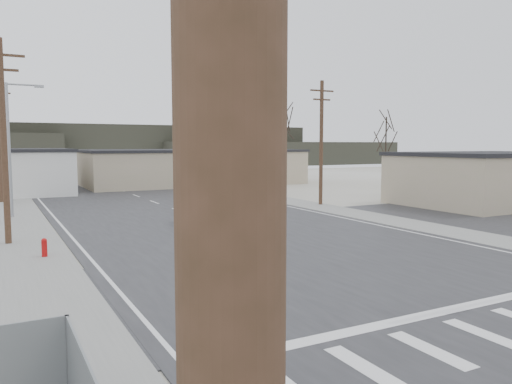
# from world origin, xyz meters

# --- Properties ---
(ground) EXTENTS (140.00, 140.00, 0.00)m
(ground) POSITION_xyz_m (0.00, 0.00, 0.00)
(ground) COLOR silver
(ground) RESTS_ON ground
(main_road) EXTENTS (18.00, 110.00, 0.05)m
(main_road) POSITION_xyz_m (0.00, 15.00, 0.02)
(main_road) COLOR #272729
(main_road) RESTS_ON ground
(cross_road) EXTENTS (90.00, 10.00, 0.04)m
(cross_road) POSITION_xyz_m (0.00, 0.00, 0.02)
(cross_road) COLOR #272729
(cross_road) RESTS_ON ground
(sidewalk_left) EXTENTS (3.00, 90.00, 0.06)m
(sidewalk_left) POSITION_xyz_m (-10.60, 20.00, 0.03)
(sidewalk_left) COLOR gray
(sidewalk_left) RESTS_ON ground
(sidewalk_right) EXTENTS (3.00, 90.00, 0.06)m
(sidewalk_right) POSITION_xyz_m (10.60, 20.00, 0.03)
(sidewalk_right) COLOR gray
(sidewalk_right) RESTS_ON ground
(fire_hydrant) EXTENTS (0.24, 0.24, 0.87)m
(fire_hydrant) POSITION_xyz_m (-10.20, 8.00, 0.45)
(fire_hydrant) COLOR #A50C0C
(fire_hydrant) RESTS_ON ground
(building_right_far) EXTENTS (26.30, 14.30, 4.30)m
(building_right_far) POSITION_xyz_m (10.00, 44.00, 2.15)
(building_right_far) COLOR tan
(building_right_far) RESTS_ON ground
(building_lot) EXTENTS (14.30, 10.30, 4.30)m
(building_lot) POSITION_xyz_m (24.00, 12.00, 2.16)
(building_lot) COLOR tan
(building_lot) RESTS_ON ground
(upole_left_a) EXTENTS (2.20, 0.30, 10.00)m
(upole_left_a) POSITION_xyz_m (-11.50, -14.00, 5.22)
(upole_left_a) COLOR #4C3223
(upole_left_a) RESTS_ON ground
(upole_left_b) EXTENTS (2.20, 0.30, 10.00)m
(upole_left_b) POSITION_xyz_m (-11.50, 12.00, 5.22)
(upole_left_b) COLOR #4C3223
(upole_left_b) RESTS_ON ground
(upole_right_a) EXTENTS (2.20, 0.30, 10.00)m
(upole_right_a) POSITION_xyz_m (11.50, 18.00, 5.22)
(upole_right_a) COLOR #4C3223
(upole_right_a) RESTS_ON ground
(upole_right_b) EXTENTS (2.20, 0.30, 10.00)m
(upole_right_b) POSITION_xyz_m (11.50, 40.00, 5.22)
(upole_right_b) COLOR #4C3223
(upole_right_b) RESTS_ON ground
(streetlight_main) EXTENTS (2.40, 0.25, 9.00)m
(streetlight_main) POSITION_xyz_m (-10.80, 22.00, 5.09)
(streetlight_main) COLOR gray
(streetlight_main) RESTS_ON ground
(tree_right_mid) EXTENTS (3.74, 3.74, 8.33)m
(tree_right_mid) POSITION_xyz_m (12.50, 26.00, 5.93)
(tree_right_mid) COLOR #31241E
(tree_right_mid) RESTS_ON ground
(tree_right_far) EXTENTS (3.52, 3.52, 7.84)m
(tree_right_far) POSITION_xyz_m (15.00, 52.00, 5.58)
(tree_right_far) COLOR #31241E
(tree_right_far) RESTS_ON ground
(tree_lot) EXTENTS (3.52, 3.52, 7.84)m
(tree_lot) POSITION_xyz_m (22.00, 22.00, 5.58)
(tree_lot) COLOR #31241E
(tree_lot) RESTS_ON ground
(hill_center) EXTENTS (80.00, 18.00, 9.00)m
(hill_center) POSITION_xyz_m (15.00, 96.00, 4.50)
(hill_center) COLOR #333026
(hill_center) RESTS_ON ground
(hill_right) EXTENTS (60.00, 18.00, 5.50)m
(hill_right) POSITION_xyz_m (50.00, 90.00, 2.75)
(hill_right) COLOR #333026
(hill_right) RESTS_ON ground
(sedan_crossing) EXTENTS (1.94, 4.29, 1.37)m
(sedan_crossing) POSITION_xyz_m (-1.19, 12.82, 0.73)
(sedan_crossing) COLOR #969BA0
(sedan_crossing) RESTS_ON main_road
(car_far_a) EXTENTS (2.57, 5.47, 1.54)m
(car_far_a) POSITION_xyz_m (1.31, 40.45, 0.82)
(car_far_a) COLOR black
(car_far_a) RESTS_ON main_road
(car_far_b) EXTENTS (2.28, 3.97, 1.27)m
(car_far_b) POSITION_xyz_m (-2.08, 61.57, 0.68)
(car_far_b) COLOR black
(car_far_b) RESTS_ON main_road
(car_parked_dark_b) EXTENTS (5.12, 2.39, 1.63)m
(car_parked_dark_b) POSITION_xyz_m (23.11, 12.13, 0.85)
(car_parked_dark_b) COLOR black
(car_parked_dark_b) RESTS_ON parking_lot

